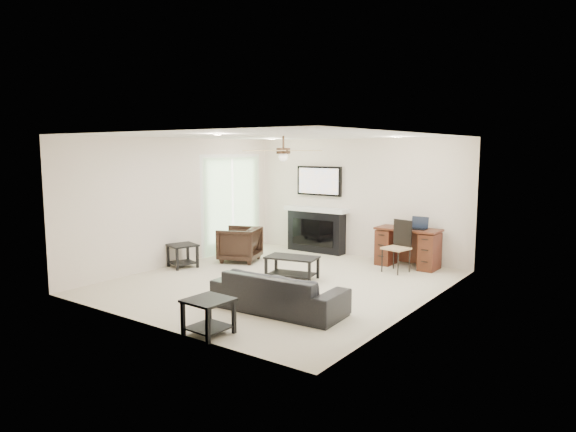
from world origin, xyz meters
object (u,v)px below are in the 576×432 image
at_px(sofa, 279,292).
at_px(coffee_table, 292,268).
at_px(armchair, 240,244).
at_px(fireplace_unit, 316,209).
at_px(desk, 408,247).

distance_m(sofa, coffee_table, 1.84).
bearing_deg(coffee_table, armchair, 149.93).
relative_size(fireplace_unit, desk, 1.57).
relative_size(sofa, fireplace_unit, 1.00).
bearing_deg(coffee_table, desk, 46.26).
distance_m(sofa, armchair, 3.37).
distance_m(coffee_table, desk, 2.46).
relative_size(coffee_table, desk, 0.74).
xyz_separation_m(armchair, fireplace_unit, (0.74, 1.73, 0.60)).
height_order(armchair, desk, desk).
xyz_separation_m(armchair, desk, (2.98, 1.54, 0.03)).
distance_m(sofa, desk, 3.71).
height_order(coffee_table, fireplace_unit, fireplace_unit).
xyz_separation_m(sofa, armchair, (-2.60, 2.15, 0.07)).
distance_m(fireplace_unit, desk, 2.33).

